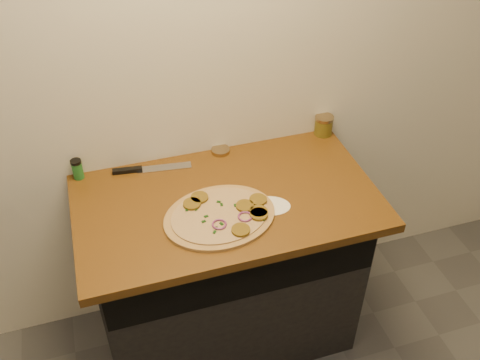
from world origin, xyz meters
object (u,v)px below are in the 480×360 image
object	(u,v)px
chefs_knife	(145,169)
spice_shaker	(77,169)
pizza	(221,215)
salsa_jar	(324,125)

from	to	relation	value
chefs_knife	spice_shaker	size ratio (longest dim) A/B	3.73
pizza	chefs_knife	bearing A→B (deg)	121.34
spice_shaker	salsa_jar	bearing A→B (deg)	0.00
pizza	spice_shaker	distance (m)	0.65
salsa_jar	spice_shaker	world-z (taller)	salsa_jar
chefs_knife	pizza	bearing A→B (deg)	-58.66
spice_shaker	pizza	bearing A→B (deg)	-39.29
salsa_jar	chefs_knife	bearing A→B (deg)	-177.86
chefs_knife	salsa_jar	distance (m)	0.83
pizza	chefs_knife	xyz separation A→B (m)	(-0.23, 0.38, -0.00)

